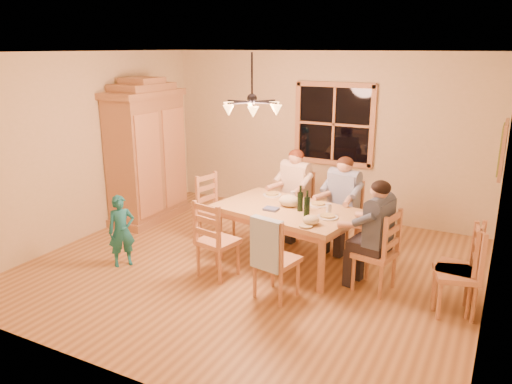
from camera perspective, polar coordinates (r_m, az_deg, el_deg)
The scene contains 33 objects.
floor at distance 6.57m, azimuth -0.42°, elevation -8.54°, with size 5.50×5.50×0.00m, color olive.
ceiling at distance 5.97m, azimuth -0.47°, elevation 15.71°, with size 5.50×5.00×0.02m, color white.
wall_back at distance 8.38m, azimuth 7.62°, elevation 6.46°, with size 5.50×0.02×2.70m, color beige.
wall_left at distance 7.78m, azimuth -18.74°, elevation 4.98°, with size 0.02×5.00×2.70m, color beige.
wall_right at distance 5.46m, azimuth 26.01°, elevation -0.38°, with size 0.02×5.00×2.70m, color beige.
window at distance 8.25m, azimuth 8.91°, elevation 7.66°, with size 1.30×0.06×1.30m.
painting at distance 6.58m, azimuth 26.38°, elevation 4.43°, with size 0.06×0.78×0.64m.
chandelier at distance 6.00m, azimuth -0.46°, elevation 9.76°, with size 0.77×0.68×0.71m.
armoire at distance 8.28m, azimuth -12.34°, elevation 4.04°, with size 0.66×1.40×2.30m.
dining_table at distance 6.48m, azimuth 3.57°, elevation -2.68°, with size 1.96×1.41×0.76m.
chair_far_left at distance 7.49m, azimuth 4.40°, elevation -2.91°, with size 0.51×0.49×0.99m.
chair_far_right at distance 7.11m, azimuth 9.74°, elevation -4.18°, with size 0.51×0.49×0.99m.
chair_near_left at distance 6.25m, azimuth -4.36°, elevation -6.92°, with size 0.51×0.49×0.99m.
chair_near_right at distance 5.73m, azimuth 2.35°, elevation -9.12°, with size 0.51×0.49×0.99m.
chair_end_left at distance 7.33m, azimuth -4.50°, elevation -3.35°, with size 0.49×0.51×0.99m.
chair_end_right at distance 6.04m, azimuth 13.35°, elevation -8.18°, with size 0.49×0.51×0.99m.
adult_woman at distance 7.33m, azimuth 4.49°, elevation 1.06°, with size 0.45×0.48×0.87m.
adult_plaid_man at distance 6.94m, azimuth 9.95°, elevation -0.02°, with size 0.45×0.48×0.87m.
adult_slate_man at distance 5.84m, azimuth 13.69°, elevation -3.37°, with size 0.48×0.45×0.87m.
towel at distance 5.43m, azimuth 1.22°, elevation -6.01°, with size 0.38×0.10×0.58m, color #A6CAE2.
wine_bottle_a at distance 6.29m, azimuth 5.08°, elevation -0.73°, with size 0.08×0.08×0.33m, color black.
wine_bottle_b at distance 6.09m, azimuth 5.85°, elevation -1.33°, with size 0.08×0.08×0.33m, color black.
plate_woman at distance 6.96m, azimuth 1.86°, elevation -0.34°, with size 0.26×0.26×0.02m, color white.
plate_plaid at distance 6.58m, azimuth 7.11°, elevation -1.46°, with size 0.26×0.26×0.02m, color white.
plate_slate at distance 6.12m, azimuth 8.17°, elevation -2.87°, with size 0.26×0.26×0.02m, color white.
wine_glass_a at distance 6.70m, azimuth 4.23°, elevation -0.50°, with size 0.06×0.06×0.14m, color silver.
wine_glass_b at distance 6.23m, azimuth 8.33°, elevation -1.94°, with size 0.06×0.06×0.14m, color silver.
cap at distance 5.86m, azimuth 6.31°, elevation -3.19°, with size 0.20×0.20×0.11m, color tan.
napkin at distance 6.35m, azimuth 1.74°, elevation -1.95°, with size 0.18×0.14×0.03m, color #495686.
cloth_bundle at distance 6.48m, azimuth 3.81°, elevation -1.00°, with size 0.28×0.22×0.15m, color #C4BC8E.
child at distance 6.68m, azimuth -15.11°, elevation -4.31°, with size 0.34×0.23×0.95m, color #1B717C.
chair_spare_front at distance 5.79m, azimuth 21.71°, elevation -10.05°, with size 0.53×0.54×0.99m.
chair_spare_back at distance 5.91m, azimuth 21.85°, elevation -9.54°, with size 0.45×0.47×0.99m.
Camera 1 is at (2.79, -5.27, 2.76)m, focal length 35.00 mm.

